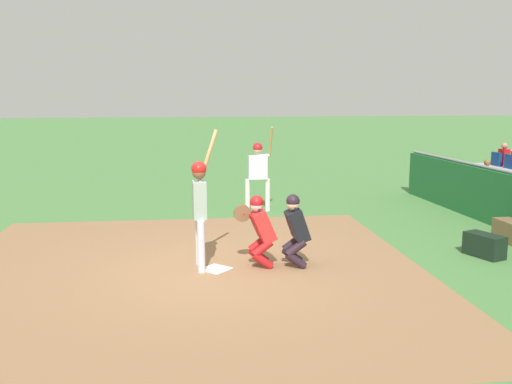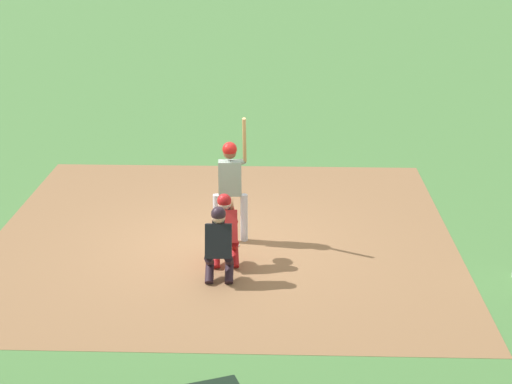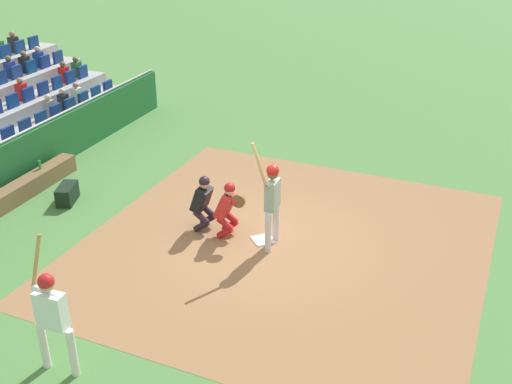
{
  "view_description": "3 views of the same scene",
  "coord_description": "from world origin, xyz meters",
  "px_view_note": "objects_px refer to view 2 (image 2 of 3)",
  "views": [
    {
      "loc": [
        -9.3,
        0.74,
        2.92
      ],
      "look_at": [
        0.09,
        -0.72,
        1.33
      ],
      "focal_mm": 39.31,
      "sensor_mm": 36.0,
      "label": 1
    },
    {
      "loc": [
        0.61,
        -12.81,
        5.76
      ],
      "look_at": [
        0.6,
        -0.04,
        1.06
      ],
      "focal_mm": 54.71,
      "sensor_mm": 36.0,
      "label": 2
    },
    {
      "loc": [
        10.75,
        4.12,
        6.85
      ],
      "look_at": [
        -0.24,
        -0.26,
        1.0
      ],
      "focal_mm": 43.54,
      "sensor_mm": 36.0,
      "label": 3
    }
  ],
  "objects_px": {
    "home_plate_marker": "(223,245)",
    "batter_at_plate": "(231,180)",
    "home_plate_umpire": "(219,242)",
    "catcher_crouching": "(226,226)"
  },
  "relations": [
    {
      "from": "home_plate_umpire",
      "to": "home_plate_marker",
      "type": "bearing_deg",
      "value": 90.42
    },
    {
      "from": "batter_at_plate",
      "to": "catcher_crouching",
      "type": "xyz_separation_m",
      "value": [
        -0.06,
        -1.02,
        -0.46
      ]
    },
    {
      "from": "batter_at_plate",
      "to": "catcher_crouching",
      "type": "relative_size",
      "value": 1.86
    },
    {
      "from": "home_plate_marker",
      "to": "home_plate_umpire",
      "type": "relative_size",
      "value": 0.34
    },
    {
      "from": "home_plate_marker",
      "to": "batter_at_plate",
      "type": "relative_size",
      "value": 0.18
    },
    {
      "from": "home_plate_marker",
      "to": "catcher_crouching",
      "type": "height_order",
      "value": "catcher_crouching"
    },
    {
      "from": "home_plate_marker",
      "to": "catcher_crouching",
      "type": "relative_size",
      "value": 0.34
    },
    {
      "from": "batter_at_plate",
      "to": "home_plate_umpire",
      "type": "height_order",
      "value": "batter_at_plate"
    },
    {
      "from": "home_plate_marker",
      "to": "batter_at_plate",
      "type": "height_order",
      "value": "batter_at_plate"
    },
    {
      "from": "home_plate_umpire",
      "to": "catcher_crouching",
      "type": "bearing_deg",
      "value": 82.53
    }
  ]
}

